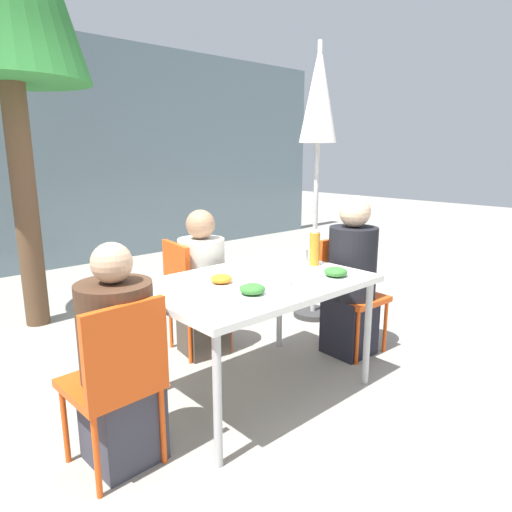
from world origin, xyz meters
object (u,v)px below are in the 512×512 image
at_px(person_right, 351,281).
at_px(salad_bowl, 275,279).
at_px(drinking_cup, 302,255).
at_px(chair_right, 347,285).
at_px(chair_far, 190,289).
at_px(person_left, 119,363).
at_px(bottle, 315,248).
at_px(chair_left, 118,374).
at_px(closed_umbrella, 318,113).
at_px(person_far, 202,288).

xyz_separation_m(person_right, salad_bowl, (-0.90, -0.09, 0.21)).
xyz_separation_m(drinking_cup, salad_bowl, (-0.55, -0.28, -0.02)).
bearing_deg(chair_right, drinking_cup, -12.42).
xyz_separation_m(chair_far, drinking_cup, (0.54, -0.63, 0.28)).
height_order(person_left, chair_right, person_left).
distance_m(person_left, bottle, 1.52).
distance_m(chair_left, bottle, 1.57).
distance_m(chair_right, drinking_cup, 0.51).
xyz_separation_m(chair_right, salad_bowl, (-0.95, -0.17, 0.27)).
xyz_separation_m(person_left, chair_far, (0.96, 0.81, -0.01)).
bearing_deg(closed_umbrella, person_right, -119.86).
height_order(person_far, bottle, person_far).
xyz_separation_m(chair_far, salad_bowl, (-0.00, -0.91, 0.27)).
distance_m(person_right, bottle, 0.48).
xyz_separation_m(chair_right, person_right, (-0.05, -0.08, 0.06)).
xyz_separation_m(chair_left, drinking_cup, (1.55, 0.26, 0.28)).
bearing_deg(salad_bowl, person_far, 84.97).
bearing_deg(person_left, chair_right, -0.01).
height_order(chair_right, chair_far, same).
xyz_separation_m(chair_right, chair_far, (-0.95, 0.74, 0.00)).
distance_m(person_right, chair_far, 1.21).
xyz_separation_m(bottle, salad_bowl, (-0.52, -0.14, -0.09)).
bearing_deg(person_left, salad_bowl, -7.88).
distance_m(chair_left, chair_far, 1.35).
bearing_deg(bottle, person_left, -178.33).
height_order(chair_right, bottle, bottle).
distance_m(person_left, person_far, 1.28).
relative_size(chair_right, person_far, 0.79).
height_order(chair_left, salad_bowl, chair_left).
bearing_deg(chair_right, chair_far, -35.48).
distance_m(chair_far, drinking_cup, 0.88).
bearing_deg(bottle, person_far, 122.07).
relative_size(person_right, chair_far, 1.39).
relative_size(chair_far, person_far, 0.79).
bearing_deg(person_far, closed_umbrella, 96.48).
xyz_separation_m(chair_left, person_far, (1.08, 0.83, 0.01)).
height_order(closed_umbrella, drinking_cup, closed_umbrella).
height_order(person_far, salad_bowl, person_far).
xyz_separation_m(person_left, bottle, (1.48, 0.04, 0.35)).
relative_size(chair_left, closed_umbrella, 0.36).
relative_size(chair_left, bottle, 3.54).
distance_m(person_far, bottle, 0.91).
xyz_separation_m(closed_umbrella, bottle, (-0.79, -0.67, -0.97)).
distance_m(chair_right, closed_umbrella, 1.52).
height_order(person_left, chair_far, person_left).
bearing_deg(chair_right, salad_bowl, 12.54).
distance_m(person_right, drinking_cup, 0.45).
bearing_deg(drinking_cup, person_right, -27.89).
xyz_separation_m(chair_left, chair_far, (1.01, 0.90, 0.00)).
relative_size(person_right, person_far, 1.09).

